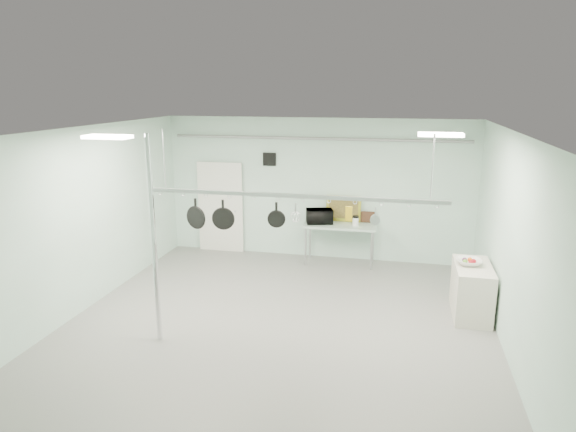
% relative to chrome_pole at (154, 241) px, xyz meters
% --- Properties ---
extents(floor, '(8.00, 8.00, 0.00)m').
position_rel_chrome_pole_xyz_m(floor, '(1.70, 0.60, -1.60)').
color(floor, gray).
rests_on(floor, ground).
extents(ceiling, '(7.00, 8.00, 0.02)m').
position_rel_chrome_pole_xyz_m(ceiling, '(1.70, 0.60, 1.59)').
color(ceiling, silver).
rests_on(ceiling, back_wall).
extents(back_wall, '(7.00, 0.02, 3.20)m').
position_rel_chrome_pole_xyz_m(back_wall, '(1.70, 4.59, 0.00)').
color(back_wall, silver).
rests_on(back_wall, floor).
extents(right_wall, '(0.02, 8.00, 3.20)m').
position_rel_chrome_pole_xyz_m(right_wall, '(5.19, 0.60, 0.00)').
color(right_wall, silver).
rests_on(right_wall, floor).
extents(door, '(1.10, 0.10, 2.20)m').
position_rel_chrome_pole_xyz_m(door, '(-0.60, 4.54, -0.55)').
color(door, silver).
rests_on(door, floor).
extents(wall_vent, '(0.30, 0.04, 0.30)m').
position_rel_chrome_pole_xyz_m(wall_vent, '(0.60, 4.57, 0.65)').
color(wall_vent, black).
rests_on(wall_vent, back_wall).
extents(conduit_pipe, '(6.60, 0.07, 0.07)m').
position_rel_chrome_pole_xyz_m(conduit_pipe, '(1.70, 4.50, 1.15)').
color(conduit_pipe, gray).
rests_on(conduit_pipe, back_wall).
extents(chrome_pole, '(0.08, 0.08, 3.20)m').
position_rel_chrome_pole_xyz_m(chrome_pole, '(0.00, 0.00, 0.00)').
color(chrome_pole, silver).
rests_on(chrome_pole, floor).
extents(prep_table, '(1.60, 0.70, 0.91)m').
position_rel_chrome_pole_xyz_m(prep_table, '(2.30, 4.20, -0.77)').
color(prep_table, '#A2BFAE').
rests_on(prep_table, floor).
extents(side_cabinet, '(0.60, 1.20, 0.90)m').
position_rel_chrome_pole_xyz_m(side_cabinet, '(4.85, 2.00, -1.15)').
color(side_cabinet, beige).
rests_on(side_cabinet, floor).
extents(pot_rack, '(4.80, 0.06, 1.00)m').
position_rel_chrome_pole_xyz_m(pot_rack, '(1.90, 0.90, 0.63)').
color(pot_rack, '#B7B7BC').
rests_on(pot_rack, ceiling).
extents(light_panel_left, '(0.65, 0.30, 0.05)m').
position_rel_chrome_pole_xyz_m(light_panel_left, '(-0.50, -0.20, 1.56)').
color(light_panel_left, white).
rests_on(light_panel_left, ceiling).
extents(light_panel_right, '(0.65, 0.30, 0.05)m').
position_rel_chrome_pole_xyz_m(light_panel_right, '(4.10, 1.20, 1.56)').
color(light_panel_right, white).
rests_on(light_panel_right, ceiling).
extents(microwave, '(0.66, 0.53, 0.32)m').
position_rel_chrome_pole_xyz_m(microwave, '(1.84, 4.20, -0.54)').
color(microwave, black).
rests_on(microwave, prep_table).
extents(coffee_canister, '(0.15, 0.15, 0.18)m').
position_rel_chrome_pole_xyz_m(coffee_canister, '(2.64, 4.18, -0.61)').
color(coffee_canister, white).
rests_on(coffee_canister, prep_table).
extents(painting_large, '(0.78, 0.15, 0.58)m').
position_rel_chrome_pole_xyz_m(painting_large, '(2.33, 4.50, -0.41)').
color(painting_large, gold).
rests_on(painting_large, prep_table).
extents(painting_small, '(0.30, 0.09, 0.25)m').
position_rel_chrome_pole_xyz_m(painting_small, '(2.88, 4.50, -0.57)').
color(painting_small, '#382013').
rests_on(painting_small, prep_table).
extents(fruit_bowl, '(0.45, 0.45, 0.10)m').
position_rel_chrome_pole_xyz_m(fruit_bowl, '(4.77, 2.02, -0.65)').
color(fruit_bowl, silver).
rests_on(fruit_bowl, side_cabinet).
extents(skillet_left, '(0.38, 0.18, 0.52)m').
position_rel_chrome_pole_xyz_m(skillet_left, '(0.31, 0.90, 0.22)').
color(skillet_left, black).
rests_on(skillet_left, pot_rack).
extents(skillet_mid, '(0.37, 0.11, 0.51)m').
position_rel_chrome_pole_xyz_m(skillet_mid, '(0.78, 0.90, 0.23)').
color(skillet_mid, black).
rests_on(skillet_mid, pot_rack).
extents(skillet_right, '(0.29, 0.10, 0.39)m').
position_rel_chrome_pole_xyz_m(skillet_right, '(1.67, 0.90, 0.29)').
color(skillet_right, black).
rests_on(skillet_right, pot_rack).
extents(whisk, '(0.17, 0.17, 0.28)m').
position_rel_chrome_pole_xyz_m(whisk, '(1.98, 0.90, 0.34)').
color(whisk, '#ABABB0').
rests_on(whisk, pot_rack).
extents(grater, '(0.10, 0.06, 0.25)m').
position_rel_chrome_pole_xyz_m(grater, '(2.81, 0.90, 0.36)').
color(grater, gold).
rests_on(grater, pot_rack).
extents(saucepan, '(0.16, 0.12, 0.27)m').
position_rel_chrome_pole_xyz_m(saucepan, '(3.21, 0.90, 0.35)').
color(saucepan, silver).
rests_on(saucepan, pot_rack).
extents(fruit_cluster, '(0.24, 0.24, 0.09)m').
position_rel_chrome_pole_xyz_m(fruit_cluster, '(4.77, 2.02, -0.61)').
color(fruit_cluster, maroon).
rests_on(fruit_cluster, fruit_bowl).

